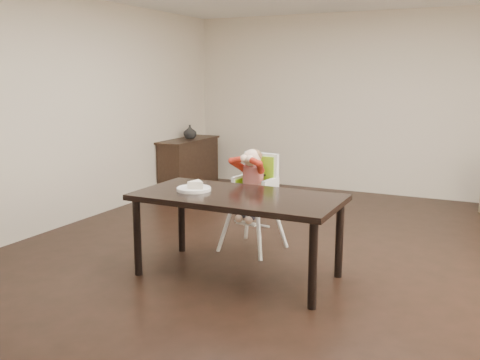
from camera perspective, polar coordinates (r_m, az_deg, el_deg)
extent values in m
plane|color=black|center=(5.18, 6.31, -8.99)|extent=(7.00, 7.00, 0.00)
cube|color=beige|center=(8.26, 14.82, 7.80)|extent=(6.00, 0.02, 2.70)
cube|color=beige|center=(6.52, -19.25, 6.76)|extent=(0.02, 7.00, 2.70)
cube|color=black|center=(4.68, -0.24, -1.86)|extent=(1.80, 0.90, 0.05)
cylinder|color=black|center=(4.89, -10.90, -6.04)|extent=(0.07, 0.07, 0.70)
cylinder|color=black|center=(4.16, 7.77, -9.03)|extent=(0.07, 0.07, 0.70)
cylinder|color=black|center=(5.47, -6.26, -4.05)|extent=(0.07, 0.07, 0.70)
cylinder|color=black|center=(4.83, 10.55, -6.23)|extent=(0.07, 0.07, 0.70)
cylinder|color=white|center=(5.47, -1.51, -4.78)|extent=(0.05, 0.05, 0.56)
cylinder|color=white|center=(5.25, 2.02, -5.45)|extent=(0.05, 0.05, 0.56)
cylinder|color=white|center=(5.78, 0.79, -3.89)|extent=(0.05, 0.05, 0.56)
cylinder|color=white|center=(5.58, 4.20, -4.48)|extent=(0.05, 0.05, 0.56)
cube|color=white|center=(5.45, 1.39, -1.82)|extent=(0.44, 0.41, 0.05)
cube|color=#7CB817|center=(5.44, 1.39, -1.46)|extent=(0.36, 0.34, 0.03)
cube|color=white|center=(5.53, 2.27, 0.79)|extent=(0.40, 0.11, 0.42)
cube|color=#7CB817|center=(5.51, 2.10, 0.64)|extent=(0.34, 0.07, 0.38)
cube|color=black|center=(5.48, 1.11, 0.59)|extent=(0.06, 0.18, 0.02)
cube|color=black|center=(5.41, 2.26, 0.45)|extent=(0.06, 0.18, 0.02)
cylinder|color=red|center=(5.41, 1.40, 0.08)|extent=(0.26, 0.26, 0.27)
sphere|color=beige|center=(5.36, 1.29, 2.34)|extent=(0.20, 0.20, 0.18)
ellipsoid|color=brown|center=(5.37, 1.44, 2.58)|extent=(0.21, 0.20, 0.14)
sphere|color=beige|center=(5.30, 0.42, 2.30)|extent=(0.09, 0.09, 0.08)
sphere|color=beige|center=(5.26, 1.05, 2.23)|extent=(0.09, 0.09, 0.08)
cylinder|color=white|center=(4.85, -4.95, -1.00)|extent=(0.35, 0.35, 0.02)
torus|color=white|center=(4.84, -4.95, -0.85)|extent=(0.35, 0.35, 0.02)
cube|color=black|center=(8.52, -5.48, 1.64)|extent=(0.40, 1.20, 0.76)
cube|color=black|center=(8.46, -5.52, 4.28)|extent=(0.44, 1.26, 0.03)
imported|color=#99999E|center=(8.49, -5.36, 5.11)|extent=(0.23, 0.23, 0.21)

